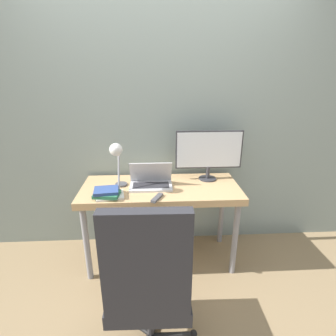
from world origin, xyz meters
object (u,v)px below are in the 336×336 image
at_px(laptop, 151,181).
at_px(desk_lamp, 117,156).
at_px(office_chair, 148,281).
at_px(game_controller, 104,193).
at_px(book_stack, 108,193).
at_px(monitor, 209,152).

relative_size(laptop, desk_lamp, 0.86).
distance_m(laptop, office_chair, 0.95).
bearing_deg(desk_lamp, game_controller, -151.12).
relative_size(desk_lamp, book_stack, 1.70).
bearing_deg(book_stack, office_chair, -65.73).
bearing_deg(desk_lamp, laptop, 21.36).
height_order(monitor, game_controller, monitor).
distance_m(book_stack, game_controller, 0.05).
bearing_deg(game_controller, laptop, 23.80).
distance_m(monitor, game_controller, 0.98).
distance_m(laptop, game_controller, 0.41).
bearing_deg(monitor, game_controller, -161.38).
height_order(laptop, office_chair, office_chair).
relative_size(desk_lamp, office_chair, 0.39).
bearing_deg(book_stack, monitor, 20.78).
relative_size(desk_lamp, game_controller, 2.97).
xyz_separation_m(office_chair, game_controller, (-0.37, 0.75, 0.19)).
height_order(desk_lamp, book_stack, desk_lamp).
relative_size(monitor, game_controller, 4.20).
bearing_deg(game_controller, desk_lamp, 28.88).
bearing_deg(office_chair, desk_lamp, 106.86).
distance_m(laptop, desk_lamp, 0.39).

